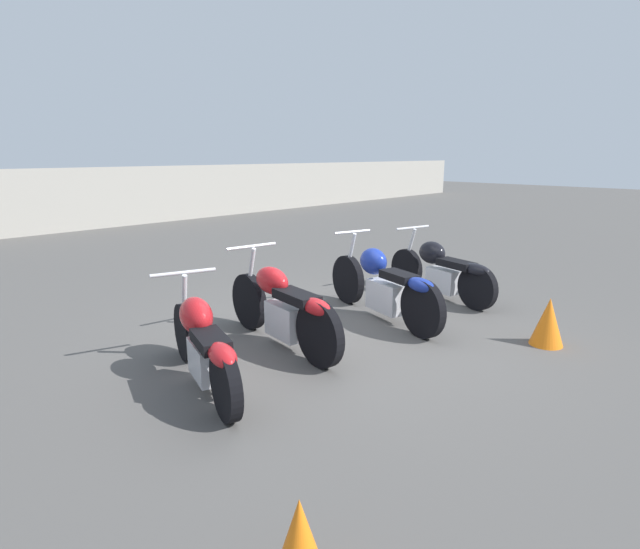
{
  "coord_description": "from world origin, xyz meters",
  "views": [
    {
      "loc": [
        -4.18,
        -3.68,
        2.07
      ],
      "look_at": [
        0.0,
        0.36,
        0.65
      ],
      "focal_mm": 28.0,
      "sensor_mm": 36.0,
      "label": 1
    }
  ],
  "objects_px": {
    "motorcycle_slot_1": "(283,307)",
    "motorcycle_slot_2": "(384,285)",
    "traffic_cone_far": "(548,322)",
    "motorcycle_slot_3": "(442,270)",
    "motorcycle_slot_0": "(203,344)",
    "traffic_cone_near": "(300,548)"
  },
  "relations": [
    {
      "from": "motorcycle_slot_1",
      "to": "motorcycle_slot_2",
      "type": "distance_m",
      "value": 1.53
    },
    {
      "from": "motorcycle_slot_1",
      "to": "traffic_cone_far",
      "type": "distance_m",
      "value": 2.92
    },
    {
      "from": "motorcycle_slot_3",
      "to": "traffic_cone_far",
      "type": "height_order",
      "value": "motorcycle_slot_3"
    },
    {
      "from": "motorcycle_slot_0",
      "to": "motorcycle_slot_1",
      "type": "bearing_deg",
      "value": 28.81
    },
    {
      "from": "motorcycle_slot_3",
      "to": "traffic_cone_far",
      "type": "bearing_deg",
      "value": -100.59
    },
    {
      "from": "traffic_cone_near",
      "to": "motorcycle_slot_3",
      "type": "bearing_deg",
      "value": 23.84
    },
    {
      "from": "motorcycle_slot_0",
      "to": "traffic_cone_far",
      "type": "relative_size",
      "value": 3.51
    },
    {
      "from": "motorcycle_slot_1",
      "to": "motorcycle_slot_2",
      "type": "relative_size",
      "value": 0.94
    },
    {
      "from": "motorcycle_slot_1",
      "to": "motorcycle_slot_3",
      "type": "bearing_deg",
      "value": 3.83
    },
    {
      "from": "motorcycle_slot_1",
      "to": "traffic_cone_near",
      "type": "height_order",
      "value": "motorcycle_slot_1"
    },
    {
      "from": "motorcycle_slot_0",
      "to": "traffic_cone_far",
      "type": "height_order",
      "value": "motorcycle_slot_0"
    },
    {
      "from": "motorcycle_slot_0",
      "to": "motorcycle_slot_1",
      "type": "height_order",
      "value": "motorcycle_slot_1"
    },
    {
      "from": "motorcycle_slot_3",
      "to": "motorcycle_slot_2",
      "type": "bearing_deg",
      "value": -168.09
    },
    {
      "from": "motorcycle_slot_1",
      "to": "motorcycle_slot_2",
      "type": "height_order",
      "value": "motorcycle_slot_2"
    },
    {
      "from": "motorcycle_slot_0",
      "to": "motorcycle_slot_1",
      "type": "xyz_separation_m",
      "value": [
        1.15,
        0.22,
        0.03
      ]
    },
    {
      "from": "motorcycle_slot_3",
      "to": "traffic_cone_far",
      "type": "relative_size",
      "value": 3.69
    },
    {
      "from": "motorcycle_slot_2",
      "to": "traffic_cone_far",
      "type": "distance_m",
      "value": 1.93
    },
    {
      "from": "motorcycle_slot_2",
      "to": "motorcycle_slot_3",
      "type": "xyz_separation_m",
      "value": [
        1.35,
        -0.03,
        -0.03
      ]
    },
    {
      "from": "motorcycle_slot_1",
      "to": "traffic_cone_far",
      "type": "height_order",
      "value": "motorcycle_slot_1"
    },
    {
      "from": "motorcycle_slot_3",
      "to": "traffic_cone_far",
      "type": "distance_m",
      "value": 1.98
    },
    {
      "from": "motorcycle_slot_1",
      "to": "traffic_cone_far",
      "type": "relative_size",
      "value": 3.85
    },
    {
      "from": "motorcycle_slot_0",
      "to": "motorcycle_slot_3",
      "type": "relative_size",
      "value": 0.95
    }
  ]
}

